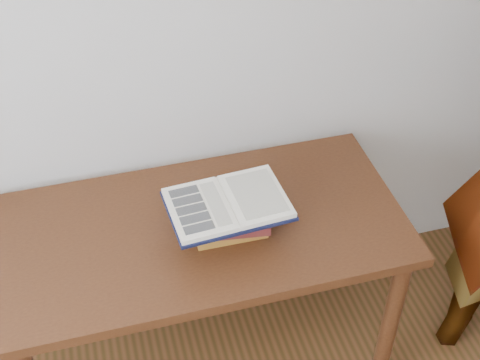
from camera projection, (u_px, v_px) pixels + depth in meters
name	position (u px, v px, depth m)	size (l,w,h in m)	color
desk	(203.00, 247.00, 2.21)	(1.31, 0.65, 0.70)	#4A2712
book_stack	(227.00, 216.00, 2.09)	(0.27, 0.21, 0.12)	#B77229
open_book	(228.00, 204.00, 2.02)	(0.38, 0.27, 0.03)	black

